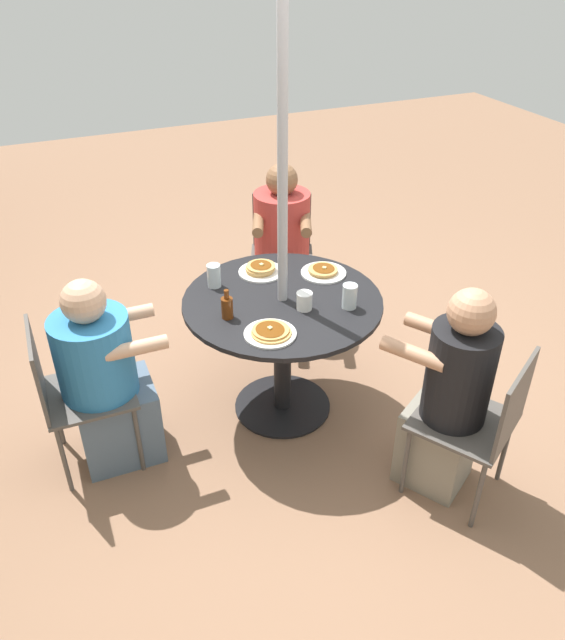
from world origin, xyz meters
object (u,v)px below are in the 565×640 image
at_px(diner_south, 106,382).
at_px(pancake_plate_c, 260,270).
at_px(patio_chair_east, 282,247).
at_px(patio_chair_south, 70,389).
at_px(diner_east, 282,255).
at_px(patio_chair_north, 482,419).
at_px(coffee_cup, 304,301).
at_px(drinking_glass_a, 214,276).
at_px(drinking_glass_b, 350,296).
at_px(pancake_plate_b, 271,332).
at_px(patio_table, 283,324).
at_px(pancake_plate_a, 323,271).
at_px(diner_north, 449,399).
at_px(syrup_bottle, 227,307).

distance_m(diner_south, pancake_plate_c, 1.05).
distance_m(patio_chair_east, patio_chair_south, 1.90).
xyz_separation_m(diner_east, diner_south, (-0.89, 1.35, -0.04)).
bearing_deg(patio_chair_north, coffee_cup, 90.93).
bearing_deg(patio_chair_north, drinking_glass_a, 93.95).
xyz_separation_m(pancake_plate_c, drinking_glass_b, (-0.53, -0.29, 0.04)).
relative_size(diner_south, coffee_cup, 11.31).
bearing_deg(patio_chair_south, pancake_plate_b, 73.09).
distance_m(pancake_plate_c, coffee_cup, 0.46).
bearing_deg(patio_table, patio_chair_east, -22.73).
bearing_deg(drinking_glass_a, diner_east, -46.88).
bearing_deg(drinking_glass_a, pancake_plate_b, -169.41).
distance_m(patio_chair_east, coffee_cup, 1.28).
distance_m(patio_chair_north, pancake_plate_a, 1.20).
distance_m(patio_table, pancake_plate_c, 0.36).
distance_m(diner_east, diner_south, 1.61).
bearing_deg(coffee_cup, pancake_plate_a, -40.66).
bearing_deg(pancake_plate_b, drinking_glass_b, -80.64).
height_order(patio_table, patio_chair_east, patio_chair_east).
bearing_deg(drinking_glass_b, patio_chair_south, 81.22).
relative_size(patio_table, coffee_cup, 11.28).
xyz_separation_m(diner_north, coffee_cup, (0.69, 0.45, 0.27)).
bearing_deg(drinking_glass_a, diner_south, 111.31).
height_order(diner_south, drinking_glass_b, diner_south).
distance_m(patio_table, patio_chair_east, 1.15).
bearing_deg(coffee_cup, diner_south, 82.10).
distance_m(diner_north, diner_east, 1.73).
xyz_separation_m(patio_table, patio_chair_south, (0.01, 1.14, -0.10)).
xyz_separation_m(patio_table, diner_south, (0.01, 0.97, -0.11)).
relative_size(patio_chair_north, diner_north, 0.74).
height_order(patio_table, diner_east, diner_east).
height_order(diner_north, coffee_cup, diner_north).
relative_size(patio_chair_east, drinking_glass_a, 6.52).
bearing_deg(pancake_plate_a, drinking_glass_a, 80.06).
bearing_deg(drinking_glass_b, diner_north, -160.09).
xyz_separation_m(syrup_bottle, drinking_glass_b, (-0.15, -0.61, 0.00)).
bearing_deg(patio_chair_east, drinking_glass_b, 105.77).
height_order(diner_north, syrup_bottle, diner_north).
bearing_deg(patio_table, pancake_plate_c, 0.83).
relative_size(pancake_plate_a, syrup_bottle, 1.62).
bearing_deg(patio_chair_east, pancake_plate_c, 81.65).
xyz_separation_m(pancake_plate_b, drinking_glass_a, (0.56, 0.11, 0.05)).
bearing_deg(patio_chair_north, patio_chair_south, 118.98).
relative_size(pancake_plate_a, coffee_cup, 2.72).
bearing_deg(patio_table, coffee_cup, -154.58).
bearing_deg(pancake_plate_c, patio_chair_north, -154.89).
xyz_separation_m(patio_chair_south, diner_south, (-0.00, -0.17, -0.01)).
relative_size(diner_north, pancake_plate_c, 4.41).
distance_m(pancake_plate_a, drinking_glass_b, 0.38).
distance_m(patio_table, drinking_glass_b, 0.42).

